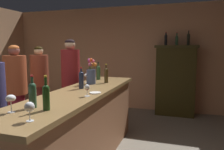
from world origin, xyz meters
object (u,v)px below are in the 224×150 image
(bar_counter, at_px, (81,129))
(display_cabinet, at_px, (175,79))
(patron_by_cabinet, at_px, (71,82))
(wine_glass_mid, at_px, (29,107))
(flower_arrangement, at_px, (91,73))
(wine_glass_front, at_px, (11,99))
(wine_glass_spare, at_px, (87,76))
(display_bottle_left, at_px, (166,39))
(wine_bottle_syrah, at_px, (98,72))
(patron_near_entrance, at_px, (40,84))
(wine_bottle_merlot, at_px, (106,75))
(wine_bottle_chardonnay, at_px, (81,79))
(display_bottle_center, at_px, (188,39))
(patron_in_navy, at_px, (16,90))
(wine_bottle_pinot, at_px, (46,96))
(wine_glass_rear, at_px, (87,88))
(display_bottle_midleft, at_px, (177,40))
(wine_bottle_malbec, at_px, (33,94))
(cheese_plate, at_px, (95,93))

(bar_counter, xyz_separation_m, display_cabinet, (1.09, 2.78, 0.34))
(display_cabinet, distance_m, patron_by_cabinet, 2.52)
(wine_glass_mid, height_order, flower_arrangement, flower_arrangement)
(wine_glass_front, height_order, wine_glass_spare, wine_glass_front)
(display_bottle_left, height_order, patron_by_cabinet, display_bottle_left)
(wine_bottle_syrah, relative_size, patron_near_entrance, 0.19)
(display_cabinet, relative_size, wine_bottle_merlot, 5.40)
(display_cabinet, height_order, wine_glass_front, display_cabinet)
(wine_bottle_chardonnay, bearing_deg, display_cabinet, 66.01)
(wine_glass_spare, height_order, display_bottle_center, display_bottle_center)
(wine_bottle_chardonnay, height_order, patron_in_navy, patron_in_navy)
(wine_bottle_merlot, height_order, wine_bottle_pinot, wine_bottle_pinot)
(wine_bottle_chardonnay, bearing_deg, wine_glass_front, -93.36)
(patron_by_cabinet, bearing_deg, wine_glass_rear, -7.72)
(display_bottle_center, relative_size, patron_near_entrance, 0.20)
(wine_glass_front, distance_m, display_bottle_midleft, 4.07)
(display_bottle_midleft, bearing_deg, wine_glass_rear, -106.12)
(wine_bottle_malbec, bearing_deg, patron_in_navy, 136.42)
(wine_bottle_syrah, height_order, wine_bottle_chardonnay, wine_bottle_syrah)
(patron_by_cabinet, bearing_deg, wine_bottle_malbec, -24.72)
(bar_counter, relative_size, wine_bottle_malbec, 9.53)
(bar_counter, bearing_deg, patron_in_navy, 165.59)
(wine_glass_mid, distance_m, display_bottle_midleft, 4.13)
(wine_bottle_merlot, bearing_deg, display_cabinet, 63.52)
(patron_by_cabinet, bearing_deg, flower_arrangement, 11.17)
(wine_bottle_malbec, relative_size, display_bottle_midleft, 1.04)
(wine_bottle_malbec, xyz_separation_m, display_bottle_midleft, (1.15, 3.64, 0.61))
(display_bottle_midleft, xyz_separation_m, display_bottle_center, (0.25, -0.00, 0.02))
(cheese_plate, bearing_deg, wine_glass_spare, 121.47)
(wine_bottle_chardonnay, distance_m, patron_in_navy, 1.30)
(wine_bottle_pinot, relative_size, patron_in_navy, 0.19)
(display_cabinet, xyz_separation_m, cheese_plate, (-0.86, -2.85, 0.17))
(wine_bottle_malbec, height_order, patron_by_cabinet, patron_by_cabinet)
(display_cabinet, height_order, wine_bottle_chardonnay, display_cabinet)
(bar_counter, distance_m, patron_near_entrance, 1.81)
(display_cabinet, xyz_separation_m, flower_arrangement, (-1.19, -2.20, 0.33))
(wine_glass_mid, distance_m, patron_in_navy, 2.16)
(wine_glass_mid, bearing_deg, display_bottle_left, 80.26)
(wine_glass_rear, distance_m, display_bottle_center, 3.31)
(wine_glass_mid, xyz_separation_m, wine_glass_rear, (0.05, 0.93, -0.01))
(wine_bottle_syrah, height_order, cheese_plate, wine_bottle_syrah)
(wine_glass_rear, relative_size, display_bottle_left, 0.46)
(wine_bottle_syrah, xyz_separation_m, patron_near_entrance, (-1.24, 0.02, -0.28))
(wine_bottle_chardonnay, height_order, wine_glass_spare, wine_bottle_chardonnay)
(patron_by_cabinet, bearing_deg, display_bottle_midleft, 91.89)
(bar_counter, bearing_deg, wine_glass_spare, 108.16)
(bar_counter, height_order, cheese_plate, cheese_plate)
(cheese_plate, distance_m, patron_by_cabinet, 1.41)
(wine_bottle_malbec, distance_m, wine_glass_mid, 0.40)
(wine_glass_front, height_order, wine_glass_rear, wine_glass_front)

